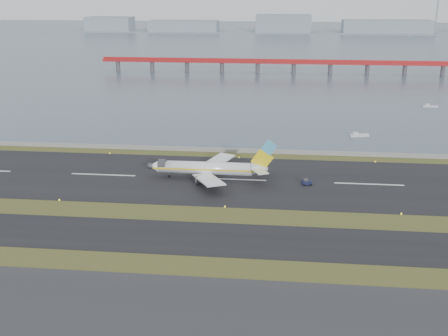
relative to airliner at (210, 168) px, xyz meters
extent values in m
plane|color=#3A4C1B|center=(6.86, -29.68, -3.46)|extent=(1000.00, 1000.00, 0.00)
cube|color=black|center=(6.86, -41.68, -3.41)|extent=(1000.00, 18.00, 0.10)
cube|color=black|center=(6.86, 0.32, -3.41)|extent=(1000.00, 45.00, 0.10)
cube|color=gray|center=(6.86, 30.32, -2.96)|extent=(1000.00, 2.50, 1.00)
cube|color=#475666|center=(6.86, 430.32, -3.46)|extent=(1400.00, 800.00, 1.30)
cube|color=#A91D1E|center=(26.86, 220.32, 4.04)|extent=(260.00, 5.00, 1.60)
cube|color=#A91D1E|center=(26.86, 220.32, 5.54)|extent=(260.00, 0.40, 1.40)
cylinder|color=#4C4C51|center=(-69.14, 220.32, -0.46)|extent=(2.80, 2.80, 7.00)
cylinder|color=#4C4C51|center=(26.86, 220.32, -0.46)|extent=(2.80, 2.80, 7.00)
cylinder|color=#4C4C51|center=(122.86, 220.32, -0.46)|extent=(2.80, 2.80, 7.00)
cube|color=gray|center=(6.86, 590.32, -3.46)|extent=(1400.00, 80.00, 1.00)
cube|color=gray|center=(-213.14, 590.32, 5.54)|extent=(60.00, 35.00, 18.00)
cube|color=gray|center=(-113.14, 590.32, 3.54)|extent=(90.00, 35.00, 14.00)
cube|color=gray|center=(16.86, 590.32, 7.54)|extent=(70.00, 35.00, 22.00)
cube|color=gray|center=(146.86, 590.32, 4.54)|extent=(110.00, 35.00, 16.00)
cylinder|color=gray|center=(206.86, 590.32, 26.54)|extent=(1.80, 1.80, 60.00)
cylinder|color=white|center=(-1.50, 0.00, 0.04)|extent=(28.00, 3.80, 3.80)
cone|color=white|center=(-17.10, 0.00, 0.04)|extent=(3.20, 3.80, 3.80)
cone|color=white|center=(14.70, 0.00, 0.34)|extent=(5.00, 3.80, 3.80)
cube|color=yellow|center=(-1.50, -1.92, 0.04)|extent=(31.00, 0.06, 0.45)
cube|color=yellow|center=(-1.50, 1.92, 0.04)|extent=(31.00, 0.06, 0.45)
cube|color=white|center=(0.70, -8.50, -0.66)|extent=(11.31, 15.89, 1.66)
cube|color=white|center=(0.70, 8.50, -0.66)|extent=(11.31, 15.89, 1.66)
cylinder|color=#3B3C41|center=(-1.00, -6.00, -1.86)|extent=(4.20, 2.10, 2.10)
cylinder|color=#3B3C41|center=(-1.00, 6.00, -1.86)|extent=(4.20, 2.10, 2.10)
cube|color=yellow|center=(15.50, 0.00, 3.24)|extent=(6.80, 0.35, 6.85)
cube|color=#4AAAD3|center=(17.40, 0.00, 6.94)|extent=(4.85, 0.37, 4.90)
cube|color=white|center=(15.00, -3.80, 0.84)|extent=(5.64, 6.80, 0.22)
cube|color=white|center=(15.00, 3.80, 0.84)|extent=(5.64, 6.80, 0.22)
cylinder|color=black|center=(-12.50, 0.00, -3.01)|extent=(0.80, 0.28, 0.80)
cylinder|color=black|center=(0.00, -2.80, -2.91)|extent=(1.00, 0.38, 1.00)
cylinder|color=black|center=(0.00, 2.80, -2.91)|extent=(1.00, 0.38, 1.00)
cube|color=#141838|center=(28.71, -2.24, -2.66)|extent=(3.08, 2.12, 1.06)
cube|color=#3B3C41|center=(28.36, -2.31, -1.96)|extent=(1.47, 1.54, 0.62)
cylinder|color=black|center=(27.89, -3.12, -3.15)|extent=(0.66, 0.38, 0.62)
cylinder|color=black|center=(27.61, -1.74, -3.15)|extent=(0.66, 0.38, 0.62)
cylinder|color=black|center=(29.80, -2.74, -3.15)|extent=(0.66, 0.38, 0.62)
cylinder|color=black|center=(29.52, -1.35, -3.15)|extent=(0.66, 0.38, 0.62)
cube|color=silver|center=(50.61, 56.55, -3.03)|extent=(7.87, 4.29, 0.97)
cube|color=silver|center=(49.06, 56.12, -2.17)|extent=(2.53, 2.23, 0.97)
cube|color=silver|center=(91.36, 116.90, -3.06)|extent=(7.04, 2.72, 0.89)
cube|color=silver|center=(89.88, 117.02, -2.28)|extent=(2.09, 1.73, 0.89)
camera|label=1|loc=(21.41, -157.92, 51.36)|focal=45.00mm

